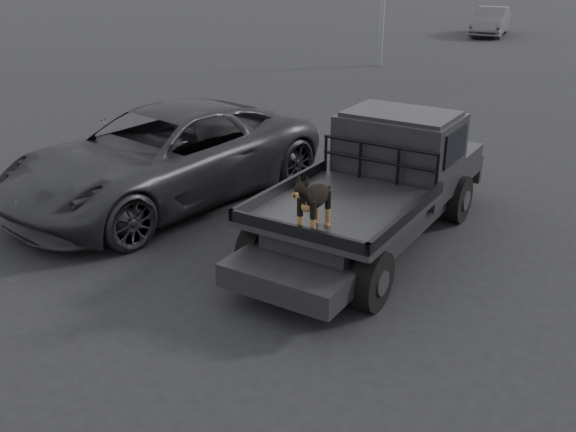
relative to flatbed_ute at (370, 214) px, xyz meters
The scene contains 7 objects.
ground 1.70m from the flatbed_ute, 95.23° to the right, with size 120.00×120.00×0.00m, color black.
flatbed_ute is the anchor object (origin of this frame).
ute_cab 1.31m from the flatbed_ute, 90.00° to the left, with size 1.72×1.30×0.88m, color black, non-canonical shape.
headache_rack 0.76m from the flatbed_ute, 90.00° to the left, with size 1.80×0.08×0.55m, color black, non-canonical shape.
dog 2.00m from the flatbed_ute, 87.68° to the right, with size 0.32×0.60×0.74m, color black, non-canonical shape.
parked_suv 3.79m from the flatbed_ute, behind, with size 2.66×5.77×1.60m, color #2A2A2F.
distant_car_a 25.72m from the flatbed_ute, 101.99° to the left, with size 1.43×4.10×1.35m, color #454549.
Camera 1 is at (3.73, -6.40, 4.10)m, focal length 40.00 mm.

